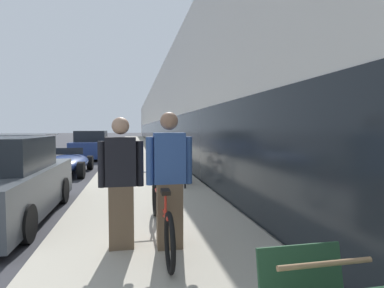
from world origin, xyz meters
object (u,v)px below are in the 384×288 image
(tandem_bicycle, at_px, (160,213))
(bike_rack_hoop, at_px, (183,168))
(vintage_roadster_curbside, at_px, (66,163))
(person_rider, at_px, (169,180))
(person_bystander, at_px, (121,183))
(parked_sedan_far, at_px, (92,146))
(cruiser_bike_nearest, at_px, (184,168))

(tandem_bicycle, distance_m, bike_rack_hoop, 3.88)
(vintage_roadster_curbside, bearing_deg, person_rider, -69.96)
(tandem_bicycle, relative_size, bike_rack_hoop, 3.40)
(person_bystander, height_order, parked_sedan_far, person_bystander)
(person_rider, bearing_deg, tandem_bicycle, 102.98)
(tandem_bicycle, height_order, parked_sedan_far, parked_sedan_far)
(person_rider, distance_m, parked_sedan_far, 14.35)
(tandem_bicycle, bearing_deg, person_rider, -77.02)
(person_rider, height_order, parked_sedan_far, person_rider)
(person_rider, height_order, person_bystander, person_rider)
(bike_rack_hoop, height_order, vintage_roadster_curbside, bike_rack_hoop)
(person_bystander, distance_m, bike_rack_hoop, 4.31)
(tandem_bicycle, xyz_separation_m, vintage_roadster_curbside, (-2.89, 7.79, -0.10))
(tandem_bicycle, xyz_separation_m, person_rider, (0.09, -0.38, 0.55))
(vintage_roadster_curbside, bearing_deg, person_bystander, -73.75)
(cruiser_bike_nearest, bearing_deg, parked_sedan_far, 113.15)
(vintage_roadster_curbside, bearing_deg, cruiser_bike_nearest, -37.39)
(bike_rack_hoop, bearing_deg, person_bystander, -110.89)
(cruiser_bike_nearest, distance_m, vintage_roadster_curbside, 5.11)
(cruiser_bike_nearest, bearing_deg, person_rider, -102.01)
(person_rider, xyz_separation_m, person_bystander, (-0.63, 0.12, -0.03))
(person_rider, height_order, bike_rack_hoop, person_rider)
(bike_rack_hoop, distance_m, vintage_roadster_curbside, 5.60)
(cruiser_bike_nearest, relative_size, parked_sedan_far, 0.45)
(vintage_roadster_curbside, xyz_separation_m, parked_sedan_far, (0.20, 5.91, 0.31))
(person_bystander, relative_size, vintage_roadster_curbside, 0.44)
(person_rider, xyz_separation_m, bike_rack_hoop, (0.90, 4.13, -0.40))
(cruiser_bike_nearest, bearing_deg, bike_rack_hoop, -100.93)
(person_bystander, bearing_deg, tandem_bicycle, 25.51)
(tandem_bicycle, height_order, bike_rack_hoop, tandem_bicycle)
(tandem_bicycle, relative_size, person_bystander, 1.64)
(person_bystander, height_order, cruiser_bike_nearest, person_bystander)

